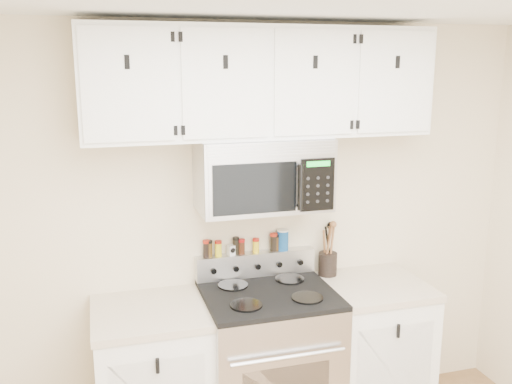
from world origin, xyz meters
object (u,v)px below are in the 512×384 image
range (269,364)px  microwave (263,174)px  utensil_crock (328,262)px  salt_canister (283,240)px

range → microwave: size_ratio=1.45×
utensil_crock → range: bearing=-153.7°
microwave → utensil_crock: microwave is taller
range → microwave: bearing=89.8°
microwave → salt_canister: bearing=41.1°
range → utensil_crock: (0.47, 0.23, 0.52)m
microwave → salt_canister: size_ratio=5.68×
utensil_crock → salt_canister: size_ratio=2.59×
range → microwave: (0.00, 0.13, 1.14)m
utensil_crock → salt_canister: 0.34m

